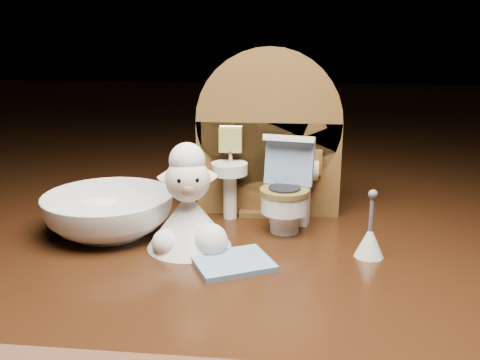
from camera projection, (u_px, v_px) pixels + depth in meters
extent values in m
cube|color=black|center=(262.00, 294.00, 0.45)|extent=(2.50, 2.50, 0.10)
cube|color=brown|center=(268.00, 168.00, 0.49)|extent=(0.13, 0.02, 0.09)
cylinder|color=brown|center=(269.00, 121.00, 0.48)|extent=(0.13, 0.02, 0.13)
cube|color=brown|center=(267.00, 210.00, 0.50)|extent=(0.05, 0.04, 0.01)
cylinder|color=white|center=(230.00, 195.00, 0.48)|extent=(0.01, 0.01, 0.04)
cylinder|color=white|center=(229.00, 169.00, 0.47)|extent=(0.03, 0.03, 0.01)
cylinder|color=silver|center=(231.00, 155.00, 0.48)|extent=(0.00, 0.00, 0.01)
cube|color=#9DA24E|center=(231.00, 140.00, 0.47)|extent=(0.02, 0.01, 0.02)
cube|color=brown|center=(308.00, 162.00, 0.47)|extent=(0.02, 0.01, 0.02)
cylinder|color=beige|center=(308.00, 170.00, 0.47)|extent=(0.02, 0.02, 0.02)
cylinder|color=white|center=(285.00, 221.00, 0.45)|extent=(0.02, 0.02, 0.02)
cylinder|color=white|center=(284.00, 202.00, 0.44)|extent=(0.04, 0.04, 0.02)
cylinder|color=brown|center=(285.00, 191.00, 0.44)|extent=(0.04, 0.04, 0.00)
cube|color=white|center=(290.00, 196.00, 0.47)|extent=(0.04, 0.02, 0.05)
cube|color=#738EB4|center=(289.00, 161.00, 0.45)|extent=(0.04, 0.02, 0.04)
cube|color=white|center=(289.00, 138.00, 0.44)|extent=(0.04, 0.02, 0.01)
cylinder|color=#87A82B|center=(302.00, 163.00, 0.46)|extent=(0.01, 0.01, 0.01)
cube|color=#738EB4|center=(233.00, 263.00, 0.39)|extent=(0.07, 0.06, 0.00)
cone|color=white|center=(370.00, 241.00, 0.40)|extent=(0.02, 0.02, 0.02)
cylinder|color=#59595B|center=(372.00, 213.00, 0.40)|extent=(0.00, 0.00, 0.03)
sphere|color=#59595B|center=(373.00, 194.00, 0.39)|extent=(0.01, 0.01, 0.01)
cone|color=white|center=(189.00, 220.00, 0.42)|extent=(0.07, 0.07, 0.04)
sphere|color=white|center=(210.00, 241.00, 0.41)|extent=(0.03, 0.03, 0.03)
sphere|color=white|center=(166.00, 243.00, 0.41)|extent=(0.02, 0.02, 0.02)
sphere|color=beige|center=(188.00, 180.00, 0.41)|extent=(0.03, 0.03, 0.03)
sphere|color=tan|center=(188.00, 188.00, 0.40)|extent=(0.01, 0.01, 0.01)
sphere|color=white|center=(187.00, 161.00, 0.40)|extent=(0.03, 0.03, 0.03)
cone|color=beige|center=(167.00, 174.00, 0.41)|extent=(0.02, 0.01, 0.02)
cone|color=beige|center=(208.00, 173.00, 0.41)|extent=(0.02, 0.01, 0.02)
sphere|color=black|center=(180.00, 181.00, 0.39)|extent=(0.00, 0.00, 0.00)
sphere|color=black|center=(196.00, 180.00, 0.39)|extent=(0.00, 0.00, 0.00)
imported|color=white|center=(109.00, 214.00, 0.45)|extent=(0.14, 0.14, 0.03)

